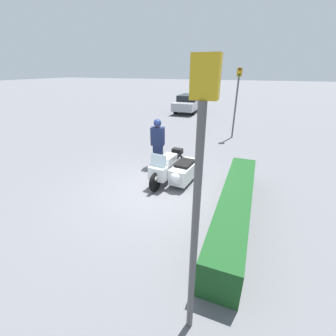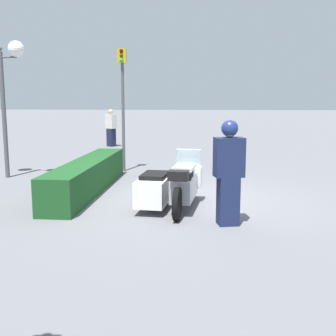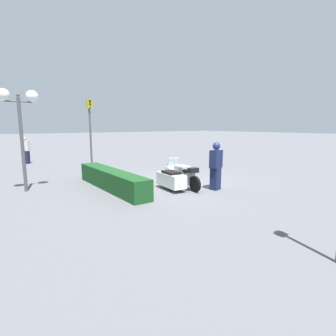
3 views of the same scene
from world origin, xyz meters
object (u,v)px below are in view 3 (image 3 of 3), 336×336
at_px(police_motorcycle, 175,177).
at_px(pedestrian_bystander, 26,150).
at_px(hedge_bush_curbside, 112,180).
at_px(traffic_light_near, 90,127).
at_px(twin_lamp_post, 19,107).
at_px(officer_rider, 216,165).

xyz_separation_m(police_motorcycle, pedestrian_bystander, (11.05, 3.69, 0.41)).
distance_m(hedge_bush_curbside, traffic_light_near, 3.55).
distance_m(police_motorcycle, traffic_light_near, 5.02).
bearing_deg(twin_lamp_post, officer_rider, -124.06).
bearing_deg(officer_rider, traffic_light_near, -164.90).
distance_m(officer_rider, hedge_bush_curbside, 4.10).
distance_m(twin_lamp_post, pedestrian_bystander, 8.50).
height_order(traffic_light_near, pedestrian_bystander, traffic_light_near).
height_order(police_motorcycle, hedge_bush_curbside, police_motorcycle).
bearing_deg(pedestrian_bystander, hedge_bush_curbside, 46.19).
distance_m(officer_rider, pedestrian_bystander, 13.08).
bearing_deg(twin_lamp_post, pedestrian_bystander, -8.23).
bearing_deg(pedestrian_bystander, police_motorcycle, 55.22).
height_order(twin_lamp_post, pedestrian_bystander, twin_lamp_post).
bearing_deg(hedge_bush_curbside, traffic_light_near, -5.98).
xyz_separation_m(police_motorcycle, traffic_light_near, (4.28, 1.78, 1.93)).
xyz_separation_m(hedge_bush_curbside, pedestrian_bystander, (9.68, 1.60, 0.50)).
relative_size(officer_rider, hedge_bush_curbside, 0.37).
relative_size(police_motorcycle, traffic_light_near, 0.64).
xyz_separation_m(hedge_bush_curbside, twin_lamp_post, (1.56, 2.78, 2.74)).
bearing_deg(officer_rider, pedestrian_bystander, -171.61).
bearing_deg(twin_lamp_post, police_motorcycle, -121.15).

